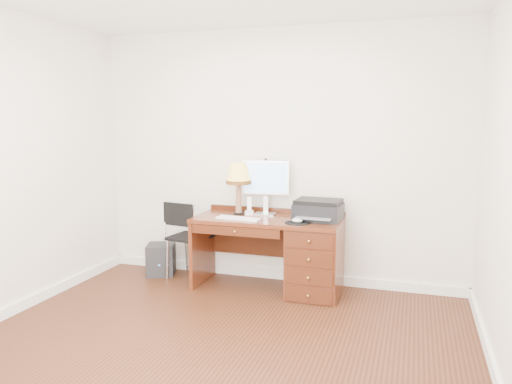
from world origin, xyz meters
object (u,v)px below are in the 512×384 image
(monitor, at_px, (266,181))
(chair, at_px, (187,232))
(desk, at_px, (298,252))
(leg_lamp, at_px, (239,177))
(printer, at_px, (318,210))
(phone, at_px, (249,209))
(equipment_box, at_px, (161,259))

(monitor, height_order, chair, monitor)
(desk, bearing_deg, monitor, 155.13)
(monitor, bearing_deg, leg_lamp, -167.28)
(printer, bearing_deg, phone, -179.95)
(phone, relative_size, equipment_box, 0.54)
(desk, bearing_deg, equipment_box, 176.95)
(equipment_box, bearing_deg, monitor, -15.17)
(leg_lamp, relative_size, equipment_box, 1.57)
(phone, relative_size, chair, 0.22)
(desk, distance_m, monitor, 0.82)
(phone, bearing_deg, chair, 168.66)
(chair, bearing_deg, equipment_box, 178.79)
(phone, distance_m, equipment_box, 1.23)
(chair, relative_size, equipment_box, 2.49)
(equipment_box, bearing_deg, desk, -22.90)
(chair, xyz_separation_m, equipment_box, (-0.36, 0.07, -0.35))
(leg_lamp, bearing_deg, desk, -7.79)
(monitor, xyz_separation_m, chair, (-0.85, -0.17, -0.58))
(phone, xyz_separation_m, chair, (-0.69, -0.09, -0.28))
(leg_lamp, xyz_separation_m, equipment_box, (-0.94, -0.01, -0.98))
(desk, xyz_separation_m, chair, (-1.25, 0.02, 0.11))
(desk, distance_m, equipment_box, 1.63)
(chair, bearing_deg, desk, 9.13)
(printer, distance_m, chair, 1.47)
(leg_lamp, distance_m, chair, 0.85)
(equipment_box, bearing_deg, chair, -30.89)
(leg_lamp, relative_size, chair, 0.63)
(monitor, bearing_deg, equipment_box, 178.53)
(equipment_box, bearing_deg, phone, -19.05)
(leg_lamp, bearing_deg, chair, -172.45)
(printer, bearing_deg, chair, -175.12)
(monitor, xyz_separation_m, printer, (0.59, -0.12, -0.26))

